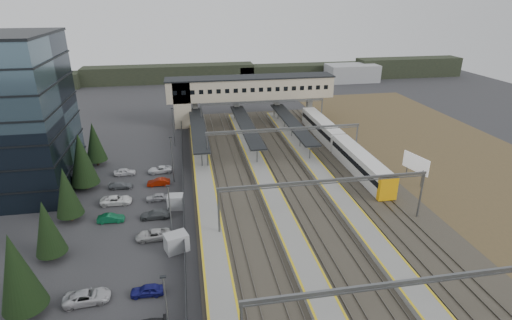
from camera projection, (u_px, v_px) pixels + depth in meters
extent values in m
plane|color=#2B2B2D|center=(228.00, 206.00, 59.60)|extent=(220.00, 220.00, 0.00)
cylinder|color=black|center=(27.00, 308.00, 39.40)|extent=(0.44, 0.44, 1.20)
cone|color=black|center=(17.00, 271.00, 37.67)|extent=(4.26, 4.26, 8.20)
cylinder|color=black|center=(53.00, 254.00, 47.58)|extent=(0.44, 0.44, 1.20)
cone|color=black|center=(47.00, 227.00, 46.12)|extent=(3.54, 3.54, 6.80)
cylinder|color=black|center=(72.00, 216.00, 55.76)|extent=(0.44, 0.44, 1.20)
cone|color=black|center=(66.00, 191.00, 54.26)|extent=(3.64, 3.64, 7.00)
cylinder|color=black|center=(86.00, 185.00, 64.85)|extent=(0.44, 0.44, 1.20)
cone|color=black|center=(82.00, 159.00, 63.06)|extent=(4.42, 4.42, 8.50)
cylinder|color=black|center=(98.00, 162.00, 73.94)|extent=(0.44, 0.44, 1.20)
cone|color=black|center=(94.00, 142.00, 72.40)|extent=(3.74, 3.74, 7.20)
imported|color=#BCBCC0|center=(87.00, 297.00, 40.83)|extent=(4.81, 2.51, 1.29)
imported|color=#0B5331|center=(111.00, 218.00, 55.30)|extent=(3.66, 1.39, 1.19)
imported|color=white|center=(116.00, 200.00, 60.10)|extent=(4.63, 2.19, 1.28)
imported|color=slate|center=(121.00, 185.00, 64.95)|extent=(3.91, 1.81, 1.10)
imported|color=silver|center=(125.00, 172.00, 69.74)|extent=(3.70, 1.52, 1.25)
imported|color=navy|center=(147.00, 290.00, 41.84)|extent=(3.56, 1.54, 1.19)
imported|color=#BBBBBB|center=(153.00, 235.00, 51.46)|extent=(4.50, 2.12, 1.24)
imported|color=#484C4F|center=(155.00, 214.00, 56.28)|extent=(4.31, 1.88, 1.23)
imported|color=#AEAEB4|center=(157.00, 197.00, 61.11)|extent=(3.40, 1.38, 1.16)
imported|color=maroon|center=(159.00, 182.00, 65.91)|extent=(3.76, 1.44, 1.22)
imported|color=silver|center=(160.00, 170.00, 70.74)|extent=(4.31, 2.21, 1.16)
cylinder|color=slate|center=(167.00, 315.00, 34.03)|extent=(0.16, 0.16, 8.00)
cube|color=black|center=(163.00, 277.00, 32.50)|extent=(0.50, 0.25, 0.15)
cylinder|color=slate|center=(170.00, 215.00, 49.48)|extent=(0.16, 0.16, 8.00)
cube|color=black|center=(168.00, 186.00, 47.95)|extent=(0.50, 0.25, 0.15)
cylinder|color=slate|center=(172.00, 160.00, 65.84)|extent=(0.16, 0.16, 8.00)
cube|color=black|center=(170.00, 137.00, 64.31)|extent=(0.50, 0.25, 0.15)
cylinder|color=slate|center=(173.00, 127.00, 82.20)|extent=(0.16, 0.16, 8.00)
cube|color=black|center=(172.00, 108.00, 80.67)|extent=(0.50, 0.25, 0.15)
cube|color=#26282B|center=(183.00, 189.00, 62.70)|extent=(0.08, 90.00, 2.00)
cube|color=#999B9E|center=(176.00, 242.00, 48.98)|extent=(3.23, 2.78, 2.28)
cube|color=#999B9E|center=(175.00, 202.00, 58.79)|extent=(2.44, 2.10, 2.08)
cube|color=#36312A|center=(297.00, 185.00, 66.08)|extent=(34.00, 90.00, 0.20)
cube|color=#59544C|center=(220.00, 190.00, 63.92)|extent=(0.08, 90.00, 0.14)
cube|color=#59544C|center=(229.00, 189.00, 64.16)|extent=(0.08, 90.00, 0.14)
cube|color=#59544C|center=(245.00, 188.00, 64.58)|extent=(0.08, 90.00, 0.14)
cube|color=#59544C|center=(253.00, 188.00, 64.82)|extent=(0.08, 90.00, 0.14)
cube|color=#59544C|center=(281.00, 185.00, 65.57)|extent=(0.08, 90.00, 0.14)
cube|color=#59544C|center=(289.00, 185.00, 65.80)|extent=(0.08, 90.00, 0.14)
cube|color=#59544C|center=(304.00, 183.00, 66.22)|extent=(0.08, 90.00, 0.14)
cube|color=#59544C|center=(312.00, 183.00, 66.46)|extent=(0.08, 90.00, 0.14)
cube|color=#59544C|center=(338.00, 181.00, 67.21)|extent=(0.08, 90.00, 0.14)
cube|color=#59544C|center=(346.00, 180.00, 67.45)|extent=(0.08, 90.00, 0.14)
cube|color=#59544C|center=(361.00, 179.00, 67.87)|extent=(0.08, 90.00, 0.14)
cube|color=#59544C|center=(369.00, 178.00, 68.10)|extent=(0.08, 90.00, 0.14)
cube|color=gray|center=(206.00, 190.00, 63.48)|extent=(3.20, 82.00, 0.90)
cube|color=gold|center=(196.00, 189.00, 63.07)|extent=(0.25, 82.00, 0.02)
cube|color=gold|center=(215.00, 187.00, 63.54)|extent=(0.25, 82.00, 0.02)
cube|color=gray|center=(267.00, 185.00, 65.13)|extent=(3.20, 82.00, 0.90)
cube|color=gold|center=(258.00, 184.00, 64.71)|extent=(0.25, 82.00, 0.02)
cube|color=gold|center=(276.00, 182.00, 65.19)|extent=(0.25, 82.00, 0.02)
cube|color=gray|center=(326.00, 181.00, 66.77)|extent=(3.20, 82.00, 0.90)
cube|color=gold|center=(317.00, 179.00, 66.36)|extent=(0.25, 82.00, 0.02)
cube|color=gold|center=(334.00, 178.00, 66.83)|extent=(0.25, 82.00, 0.02)
cube|color=black|center=(198.00, 127.00, 82.12)|extent=(3.00, 30.00, 0.25)
cube|color=slate|center=(198.00, 128.00, 82.17)|extent=(3.10, 30.00, 0.12)
cylinder|color=slate|center=(202.00, 158.00, 70.92)|extent=(0.20, 0.20, 3.10)
cylinder|color=slate|center=(200.00, 145.00, 76.82)|extent=(0.20, 0.20, 3.10)
cylinder|color=slate|center=(199.00, 135.00, 82.73)|extent=(0.20, 0.20, 3.10)
cylinder|color=slate|center=(197.00, 125.00, 88.64)|extent=(0.20, 0.20, 3.10)
cylinder|color=slate|center=(196.00, 117.00, 94.55)|extent=(0.20, 0.20, 3.10)
cube|color=black|center=(246.00, 125.00, 83.76)|extent=(3.00, 30.00, 0.25)
cube|color=slate|center=(246.00, 125.00, 83.82)|extent=(3.10, 30.00, 0.12)
cylinder|color=slate|center=(257.00, 154.00, 72.56)|extent=(0.20, 0.20, 3.10)
cylinder|color=slate|center=(251.00, 142.00, 78.47)|extent=(0.20, 0.20, 3.10)
cylinder|color=slate|center=(246.00, 132.00, 84.37)|extent=(0.20, 0.20, 3.10)
cylinder|color=slate|center=(242.00, 123.00, 90.28)|extent=(0.20, 0.20, 3.10)
cylinder|color=slate|center=(238.00, 115.00, 96.19)|extent=(0.20, 0.20, 3.10)
cube|color=black|center=(292.00, 122.00, 85.40)|extent=(3.00, 30.00, 0.25)
cube|color=slate|center=(292.00, 123.00, 85.46)|extent=(3.10, 30.00, 0.12)
cylinder|color=slate|center=(310.00, 151.00, 74.20)|extent=(0.20, 0.20, 3.10)
cylinder|color=slate|center=(300.00, 139.00, 80.11)|extent=(0.20, 0.20, 3.10)
cylinder|color=slate|center=(292.00, 129.00, 86.02)|extent=(0.20, 0.20, 3.10)
cylinder|color=slate|center=(285.00, 121.00, 91.92)|extent=(0.20, 0.20, 3.10)
cylinder|color=slate|center=(278.00, 113.00, 97.83)|extent=(0.20, 0.20, 3.10)
cube|color=#C6B495|center=(251.00, 88.00, 96.24)|extent=(40.00, 6.00, 5.00)
cube|color=black|center=(250.00, 77.00, 95.27)|extent=(40.40, 6.40, 0.30)
cube|color=#C6B495|center=(182.00, 103.00, 94.68)|extent=(4.00, 6.00, 11.00)
cube|color=black|center=(175.00, 93.00, 90.50)|extent=(1.00, 0.06, 1.00)
cube|color=black|center=(184.00, 93.00, 90.83)|extent=(1.00, 0.06, 1.00)
cube|color=black|center=(192.00, 92.00, 91.16)|extent=(1.00, 0.06, 1.00)
cube|color=black|center=(201.00, 92.00, 91.49)|extent=(1.00, 0.06, 1.00)
cube|color=black|center=(210.00, 92.00, 91.82)|extent=(1.00, 0.06, 1.00)
cube|color=black|center=(219.00, 91.00, 92.15)|extent=(1.00, 0.06, 1.00)
cube|color=black|center=(227.00, 91.00, 92.47)|extent=(1.00, 0.06, 1.00)
cube|color=black|center=(236.00, 91.00, 92.80)|extent=(1.00, 0.06, 1.00)
cube|color=black|center=(244.00, 90.00, 93.13)|extent=(1.00, 0.06, 1.00)
cube|color=black|center=(253.00, 90.00, 93.46)|extent=(1.00, 0.06, 1.00)
cube|color=black|center=(261.00, 90.00, 93.79)|extent=(1.00, 0.06, 1.00)
cube|color=black|center=(269.00, 89.00, 94.12)|extent=(1.00, 0.06, 1.00)
cube|color=black|center=(278.00, 89.00, 94.45)|extent=(1.00, 0.06, 1.00)
cube|color=black|center=(286.00, 89.00, 94.78)|extent=(1.00, 0.06, 1.00)
cube|color=black|center=(294.00, 88.00, 95.10)|extent=(1.00, 0.06, 1.00)
cube|color=black|center=(302.00, 88.00, 95.43)|extent=(1.00, 0.06, 1.00)
cube|color=black|center=(310.00, 88.00, 95.76)|extent=(1.00, 0.06, 1.00)
cube|color=black|center=(318.00, 87.00, 96.09)|extent=(1.00, 0.06, 1.00)
cube|color=black|center=(326.00, 87.00, 96.42)|extent=(1.00, 0.06, 1.00)
cube|color=gray|center=(189.00, 113.00, 95.89)|extent=(1.20, 1.60, 6.00)
cube|color=gray|center=(196.00, 113.00, 96.13)|extent=(1.20, 1.60, 6.00)
cube|color=gray|center=(237.00, 111.00, 97.78)|extent=(1.20, 1.60, 6.00)
cube|color=gray|center=(276.00, 109.00, 99.42)|extent=(1.20, 1.60, 6.00)
cube|color=gray|center=(309.00, 107.00, 100.82)|extent=(1.20, 1.60, 6.00)
cube|color=slate|center=(406.00, 282.00, 33.44)|extent=(28.40, 0.25, 0.35)
cube|color=slate|center=(405.00, 286.00, 33.60)|extent=(28.40, 0.12, 0.12)
cylinder|color=slate|center=(219.00, 214.00, 50.66)|extent=(0.28, 0.28, 7.00)
cylinder|color=slate|center=(421.00, 196.00, 55.26)|extent=(0.28, 0.28, 7.00)
cube|color=slate|center=(326.00, 181.00, 51.62)|extent=(28.40, 0.25, 0.35)
cube|color=slate|center=(326.00, 183.00, 51.78)|extent=(28.40, 0.12, 0.12)
cylinder|color=slate|center=(207.00, 152.00, 70.66)|extent=(0.28, 0.28, 7.00)
cylinder|color=slate|center=(356.00, 142.00, 75.26)|extent=(0.28, 0.28, 7.00)
cube|color=slate|center=(285.00, 129.00, 71.62)|extent=(28.40, 0.25, 0.35)
cube|color=slate|center=(285.00, 131.00, 71.77)|extent=(28.40, 0.12, 0.12)
cylinder|color=slate|center=(201.00, 120.00, 88.84)|extent=(0.28, 0.28, 7.00)
cylinder|color=slate|center=(321.00, 114.00, 93.44)|extent=(0.28, 0.28, 7.00)
cube|color=slate|center=(263.00, 102.00, 89.79)|extent=(28.40, 0.25, 0.35)
cube|color=slate|center=(263.00, 103.00, 89.95)|extent=(28.40, 0.12, 0.12)
cube|color=silver|center=(360.00, 163.00, 69.32)|extent=(2.89, 20.08, 3.72)
cube|color=black|center=(360.00, 161.00, 69.16)|extent=(2.96, 19.48, 0.93)
cube|color=slate|center=(359.00, 172.00, 69.93)|extent=(2.48, 18.68, 0.52)
cube|color=silver|center=(321.00, 127.00, 88.11)|extent=(2.89, 20.08, 3.72)
cube|color=black|center=(322.00, 126.00, 87.95)|extent=(2.96, 19.48, 0.93)
cube|color=slate|center=(321.00, 134.00, 88.72)|extent=(2.48, 18.68, 0.52)
cube|color=#FEAA0C|center=(388.00, 188.00, 60.29)|extent=(2.92, 0.90, 3.72)
cylinder|color=slate|center=(422.00, 179.00, 65.10)|extent=(0.20, 0.20, 2.98)
cylinder|color=slate|center=(407.00, 168.00, 69.26)|extent=(0.20, 0.20, 2.98)
cube|color=silver|center=(416.00, 163.00, 66.50)|extent=(1.52, 5.45, 2.79)
cube|color=#4E432A|center=(474.00, 171.00, 71.53)|extent=(34.00, 120.00, 0.06)
cube|color=black|center=(170.00, 74.00, 143.15)|extent=(60.00, 8.00, 6.00)
cube|color=black|center=(304.00, 71.00, 151.56)|extent=(50.00, 8.00, 5.00)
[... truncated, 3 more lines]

